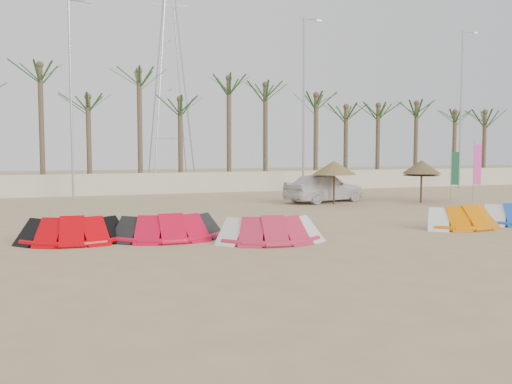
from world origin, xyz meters
name	(u,v)px	position (x,y,z in m)	size (l,w,h in m)	color
ground	(330,258)	(0.00, 0.00, 0.00)	(120.00, 120.00, 0.00)	tan
boundary_wall	(173,183)	(0.00, 22.00, 0.65)	(60.00, 0.30, 1.30)	beige
palm_line	(178,92)	(0.67, 23.50, 6.44)	(52.00, 4.00, 7.70)	brown
lamp_b	(71,95)	(-5.96, 20.00, 5.77)	(1.25, 0.14, 11.00)	#A5A8AD
lamp_c	(304,102)	(8.04, 20.00, 5.77)	(1.25, 0.14, 11.00)	#A5A8AD
lamp_d	(461,106)	(20.04, 20.00, 5.77)	(1.25, 0.14, 11.00)	#A5A8AD
pylon	(171,187)	(1.00, 28.00, 0.00)	(3.00, 3.00, 14.00)	#A5A8AD
kite_red_left	(73,229)	(-6.35, 4.89, 0.42)	(3.28, 1.73, 0.90)	#C80006
kite_red_mid	(167,226)	(-3.47, 4.59, 0.42)	(3.43, 1.57, 0.90)	red
kite_red_right	(268,228)	(-0.64, 3.05, 0.42)	(3.34, 1.83, 0.90)	#C3223E
kite_orange	(460,216)	(7.07, 3.72, 0.42)	(3.31, 1.82, 0.90)	#E16E00
parasol_left	(334,168)	(6.53, 12.74, 1.86)	(2.26, 2.26, 2.21)	#4C331E
parasol_mid	(422,167)	(11.11, 11.82, 1.88)	(2.01, 2.01, 2.23)	#4C331E
parasol_right	(422,169)	(11.71, 12.66, 1.72)	(1.98, 1.98, 2.08)	#4C331E
flag_pink	(476,166)	(13.85, 10.96, 1.91)	(0.45, 0.08, 3.22)	#A5A8AD
flag_green	(454,170)	(13.86, 12.77, 1.66)	(0.44, 0.15, 2.80)	#A5A8AD
car	(324,187)	(6.50, 13.89, 0.78)	(1.85, 4.59, 1.57)	silver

